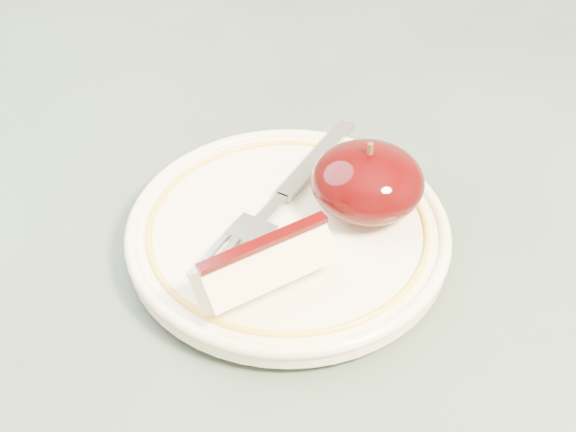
# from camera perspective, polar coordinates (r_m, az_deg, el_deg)

# --- Properties ---
(table) EXTENTS (0.90, 0.90, 0.75)m
(table) POSITION_cam_1_polar(r_m,az_deg,el_deg) (0.58, -0.73, -12.08)
(table) COLOR brown
(table) RESTS_ON ground
(plate) EXTENTS (0.22, 0.22, 0.02)m
(plate) POSITION_cam_1_polar(r_m,az_deg,el_deg) (0.53, -0.00, -1.11)
(plate) COLOR white
(plate) RESTS_ON table
(apple_half) EXTENTS (0.08, 0.07, 0.05)m
(apple_half) POSITION_cam_1_polar(r_m,az_deg,el_deg) (0.53, 5.67, 2.44)
(apple_half) COLOR black
(apple_half) RESTS_ON plate
(apple_wedge) EXTENTS (0.09, 0.08, 0.04)m
(apple_wedge) POSITION_cam_1_polar(r_m,az_deg,el_deg) (0.48, -1.69, -3.57)
(apple_wedge) COLOR beige
(apple_wedge) RESTS_ON plate
(fork) EXTENTS (0.09, 0.18, 0.00)m
(fork) POSITION_cam_1_polar(r_m,az_deg,el_deg) (0.55, -0.47, 1.29)
(fork) COLOR gray
(fork) RESTS_ON plate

